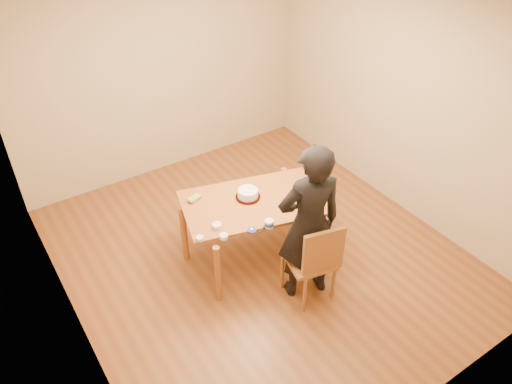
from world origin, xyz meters
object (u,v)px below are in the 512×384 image
person (309,225)px  cake_plate (248,197)px  dining_table (253,203)px  dining_chair (309,260)px  cake (248,193)px

person → cake_plate: bearing=-62.6°
cake_plate → person: 0.84m
dining_table → dining_chair: size_ratio=3.37×
dining_table → person: bearing=-63.3°
dining_table → cake_plate: bearing=113.2°
cake → person: (0.16, -0.82, 0.07)m
cake_plate → dining_table: bearing=-81.9°
dining_table → cake_plate: size_ratio=5.62×
person → cake: bearing=-62.6°
dining_chair → cake_plate: cake_plate is taller
cake_plate → cake: (0.00, -0.00, 0.04)m
dining_chair → cake: (-0.16, 0.86, 0.35)m
cake → person: person is taller
dining_table → person: person is taller
dining_chair → person: bearing=103.4°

